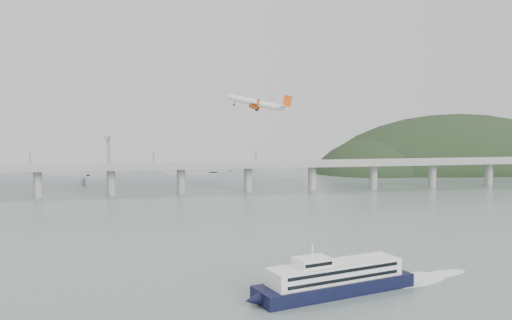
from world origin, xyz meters
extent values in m
plane|color=slate|center=(0.00, 0.00, 0.00)|extent=(900.00, 900.00, 0.00)
cube|color=gray|center=(0.00, 200.00, 20.00)|extent=(800.00, 22.00, 2.20)
cube|color=gray|center=(0.00, 189.50, 22.00)|extent=(800.00, 0.60, 1.80)
cube|color=gray|center=(0.00, 210.50, 22.00)|extent=(800.00, 0.60, 1.80)
cylinder|color=gray|center=(-130.00, 200.00, 9.50)|extent=(6.00, 6.00, 21.00)
cylinder|color=gray|center=(-80.00, 200.00, 9.50)|extent=(6.00, 6.00, 21.00)
cylinder|color=gray|center=(-30.00, 200.00, 9.50)|extent=(6.00, 6.00, 21.00)
cylinder|color=gray|center=(20.00, 200.00, 9.50)|extent=(6.00, 6.00, 21.00)
cylinder|color=gray|center=(70.00, 200.00, 9.50)|extent=(6.00, 6.00, 21.00)
cylinder|color=gray|center=(120.00, 200.00, 9.50)|extent=(6.00, 6.00, 21.00)
cylinder|color=gray|center=(170.00, 200.00, 9.50)|extent=(6.00, 6.00, 21.00)
cylinder|color=gray|center=(220.00, 200.00, 9.50)|extent=(6.00, 6.00, 21.00)
ellipsoid|color=black|center=(270.00, 330.00, -18.00)|extent=(320.00, 150.00, 156.00)
ellipsoid|color=black|center=(175.00, 320.00, -12.00)|extent=(140.00, 110.00, 96.00)
cube|color=gray|center=(-150.00, 270.00, 4.00)|extent=(95.67, 20.15, 8.00)
cube|color=gray|center=(-159.50, 270.00, 12.00)|extent=(33.90, 15.02, 8.00)
cylinder|color=gray|center=(-150.00, 270.00, 20.00)|extent=(1.60, 1.60, 14.00)
cube|color=gray|center=(-50.00, 265.00, 4.00)|extent=(110.55, 21.43, 8.00)
cube|color=gray|center=(-61.00, 265.00, 12.00)|extent=(39.01, 16.73, 8.00)
cylinder|color=gray|center=(-50.00, 265.00, 20.00)|extent=(1.60, 1.60, 14.00)
cube|color=gray|center=(40.00, 275.00, 4.00)|extent=(85.00, 13.60, 8.00)
cube|color=gray|center=(31.50, 275.00, 12.00)|extent=(29.75, 11.90, 8.00)
cylinder|color=gray|center=(40.00, 275.00, 20.00)|extent=(1.60, 1.60, 14.00)
cube|color=gray|center=(-90.00, 300.00, 20.00)|extent=(3.00, 3.00, 40.00)
cube|color=gray|center=(-90.00, 290.00, 38.00)|extent=(3.00, 28.00, 3.00)
cube|color=black|center=(9.43, -36.09, 2.18)|extent=(56.09, 27.92, 4.37)
cone|color=black|center=(-18.87, -44.37, 2.18)|extent=(6.47, 5.73, 4.37)
cube|color=white|center=(9.43, -36.09, 7.10)|extent=(47.09, 23.37, 5.46)
cube|color=black|center=(10.98, -41.38, 8.52)|extent=(39.88, 11.83, 1.09)
cube|color=black|center=(10.98, -41.38, 5.90)|extent=(39.88, 11.83, 1.09)
cube|color=black|center=(7.88, -30.79, 8.52)|extent=(39.88, 11.83, 1.09)
cube|color=black|center=(7.88, -30.79, 5.90)|extent=(39.88, 11.83, 1.09)
cube|color=white|center=(1.04, -38.54, 11.25)|extent=(12.63, 10.41, 2.84)
cube|color=black|center=(2.13, -42.26, 11.25)|extent=(9.47, 2.89, 1.09)
cylinder|color=white|center=(1.04, -38.54, 14.74)|extent=(0.68, 0.68, 4.37)
ellipsoid|color=silver|center=(38.78, -27.49, 0.05)|extent=(34.61, 23.93, 0.22)
ellipsoid|color=silver|center=(53.45, -23.20, 0.05)|extent=(24.85, 14.17, 0.22)
cylinder|color=white|center=(7.64, 96.08, 64.40)|extent=(27.50, 13.22, 9.52)
cone|color=white|center=(-7.21, 100.79, 67.82)|extent=(5.64, 4.97, 4.40)
cone|color=white|center=(23.06, 91.21, 61.36)|extent=(6.36, 4.93, 4.61)
cube|color=white|center=(8.35, 95.80, 63.22)|extent=(14.60, 33.85, 3.14)
cube|color=white|center=(22.29, 91.50, 62.25)|extent=(6.51, 12.37, 1.54)
cube|color=#F44F10|center=(23.94, 91.15, 65.25)|extent=(5.70, 1.76, 7.30)
cylinder|color=#F44F10|center=(8.25, 101.50, 61.89)|extent=(5.10, 3.74, 3.16)
cylinder|color=black|center=(6.30, 102.12, 62.34)|extent=(1.50, 2.38, 2.32)
cube|color=white|center=(8.47, 101.48, 62.87)|extent=(2.66, 0.99, 1.71)
cylinder|color=#F44F10|center=(5.05, 91.03, 62.46)|extent=(5.10, 3.74, 3.16)
cylinder|color=black|center=(3.10, 91.65, 62.90)|extent=(1.50, 2.38, 2.32)
cube|color=white|center=(5.27, 91.01, 63.43)|extent=(2.66, 0.99, 1.71)
cylinder|color=black|center=(8.71, 98.30, 61.33)|extent=(0.97, 0.48, 2.43)
cylinder|color=black|center=(8.47, 98.32, 60.26)|extent=(1.38, 0.72, 1.33)
cylinder|color=black|center=(7.20, 93.35, 61.60)|extent=(0.97, 0.48, 2.43)
cylinder|color=black|center=(6.96, 93.37, 60.53)|extent=(1.38, 0.72, 1.33)
cylinder|color=black|center=(-4.11, 99.66, 64.25)|extent=(0.97, 0.48, 2.43)
cylinder|color=black|center=(-4.35, 99.67, 63.18)|extent=(1.38, 0.72, 1.33)
cube|color=#F44F10|center=(15.41, 111.38, 63.09)|extent=(2.07, 0.70, 2.69)
cube|color=#F44F10|center=(5.53, 79.01, 64.82)|extent=(2.07, 0.70, 2.69)
camera|label=1|loc=(-45.99, -199.45, 56.67)|focal=38.00mm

